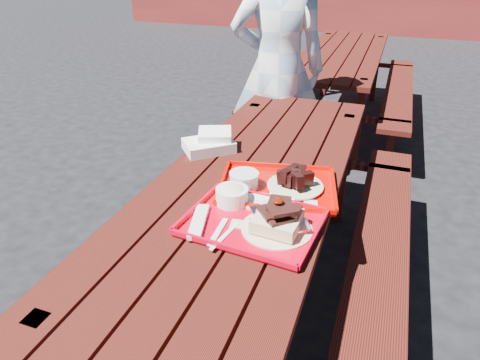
{
  "coord_description": "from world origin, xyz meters",
  "views": [
    {
      "loc": [
        0.51,
        -1.56,
        1.63
      ],
      "look_at": [
        0.0,
        -0.15,
        0.82
      ],
      "focal_mm": 32.0,
      "sensor_mm": 36.0,
      "label": 1
    }
  ],
  "objects_px": {
    "picnic_table_near": "(251,215)",
    "person": "(278,70)",
    "near_tray": "(255,214)",
    "picnic_table_far": "(340,71)",
    "far_tray": "(275,185)"
  },
  "relations": [
    {
      "from": "picnic_table_near",
      "to": "near_tray",
      "type": "height_order",
      "value": "near_tray"
    },
    {
      "from": "picnic_table_far",
      "to": "far_tray",
      "type": "bearing_deg",
      "value": -87.52
    },
    {
      "from": "picnic_table_far",
      "to": "near_tray",
      "type": "height_order",
      "value": "near_tray"
    },
    {
      "from": "near_tray",
      "to": "person",
      "type": "bearing_deg",
      "value": 102.71
    },
    {
      "from": "picnic_table_near",
      "to": "person",
      "type": "bearing_deg",
      "value": 100.8
    },
    {
      "from": "far_tray",
      "to": "person",
      "type": "relative_size",
      "value": 0.3
    },
    {
      "from": "near_tray",
      "to": "person",
      "type": "xyz_separation_m",
      "value": [
        -0.37,
        1.62,
        0.11
      ]
    },
    {
      "from": "person",
      "to": "near_tray",
      "type": "bearing_deg",
      "value": 86.28
    },
    {
      "from": "far_tray",
      "to": "person",
      "type": "xyz_separation_m",
      "value": [
        -0.37,
        1.37,
        0.12
      ]
    },
    {
      "from": "near_tray",
      "to": "far_tray",
      "type": "distance_m",
      "value": 0.26
    },
    {
      "from": "picnic_table_far",
      "to": "person",
      "type": "relative_size",
      "value": 1.34
    },
    {
      "from": "picnic_table_far",
      "to": "near_tray",
      "type": "xyz_separation_m",
      "value": [
        0.12,
        -3.12,
        0.23
      ]
    },
    {
      "from": "picnic_table_near",
      "to": "person",
      "type": "relative_size",
      "value": 1.34
    },
    {
      "from": "near_tray",
      "to": "person",
      "type": "distance_m",
      "value": 1.67
    },
    {
      "from": "picnic_table_near",
      "to": "near_tray",
      "type": "xyz_separation_m",
      "value": [
        0.12,
        -0.32,
        0.23
      ]
    }
  ]
}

